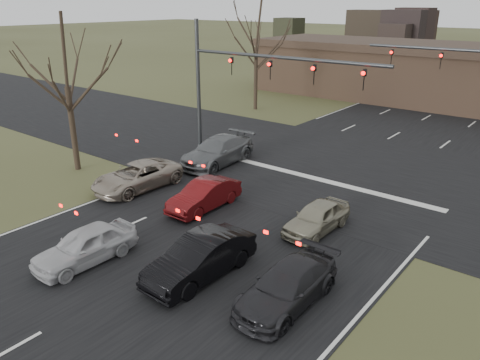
% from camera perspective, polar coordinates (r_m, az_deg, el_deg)
% --- Properties ---
extents(ground, '(360.00, 360.00, 0.00)m').
position_cam_1_polar(ground, '(16.47, -14.18, -12.63)').
color(ground, '#444625').
rests_on(ground, ground).
extents(road_cross, '(200.00, 14.00, 0.02)m').
position_cam_1_polar(road_cross, '(27.11, 11.41, 1.31)').
color(road_cross, black).
rests_on(road_cross, ground).
extents(building, '(42.40, 10.40, 5.30)m').
position_cam_1_polar(building, '(47.32, 27.15, 11.09)').
color(building, brown).
rests_on(building, ground).
extents(mast_arm_near, '(12.12, 0.24, 8.00)m').
position_cam_1_polar(mast_arm_near, '(26.99, 0.04, 12.72)').
color(mast_arm_near, '#383A3D').
rests_on(mast_arm_near, ground).
extents(tree_left_near, '(5.10, 5.10, 8.50)m').
position_cam_1_polar(tree_left_near, '(26.85, -20.83, 14.59)').
color(tree_left_near, black).
rests_on(tree_left_near, ground).
extents(tree_left_far, '(5.70, 5.70, 9.50)m').
position_cam_1_polar(tree_left_far, '(40.99, 2.01, 18.71)').
color(tree_left_far, black).
rests_on(tree_left_far, ground).
extents(car_silver_suv, '(2.36, 4.85, 1.33)m').
position_cam_1_polar(car_silver_suv, '(24.20, -12.43, 0.45)').
color(car_silver_suv, '#A59786').
rests_on(car_silver_suv, ground).
extents(car_white_sedan, '(1.68, 3.93, 1.33)m').
position_cam_1_polar(car_white_sedan, '(18.00, -18.35, -7.59)').
color(car_white_sedan, silver).
rests_on(car_white_sedan, ground).
extents(car_black_hatch, '(1.62, 4.41, 1.44)m').
position_cam_1_polar(car_black_hatch, '(16.28, -4.86, -9.43)').
color(car_black_hatch, black).
rests_on(car_black_hatch, ground).
extents(car_charcoal_sedan, '(1.76, 4.29, 1.24)m').
position_cam_1_polar(car_charcoal_sedan, '(15.03, 5.76, -12.75)').
color(car_charcoal_sedan, black).
rests_on(car_charcoal_sedan, ground).
extents(car_grey_ahead, '(2.46, 5.43, 1.54)m').
position_cam_1_polar(car_grey_ahead, '(27.35, -2.75, 3.56)').
color(car_grey_ahead, slate).
rests_on(car_grey_ahead, ground).
extents(car_red_ahead, '(1.42, 3.93, 1.29)m').
position_cam_1_polar(car_red_ahead, '(21.44, -4.38, -1.87)').
color(car_red_ahead, '#580C0E').
rests_on(car_red_ahead, ground).
extents(car_silver_ahead, '(1.57, 3.66, 1.23)m').
position_cam_1_polar(car_silver_ahead, '(19.57, 9.36, -4.51)').
color(car_silver_ahead, '#9C977E').
rests_on(car_silver_ahead, ground).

